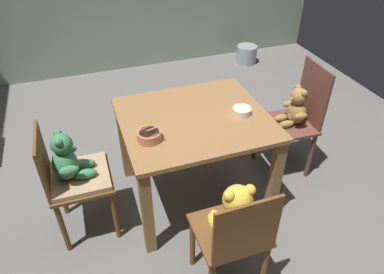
# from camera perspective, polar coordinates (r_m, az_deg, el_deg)

# --- Properties ---
(ground_plane) EXTENTS (5.20, 5.20, 0.04)m
(ground_plane) POSITION_cam_1_polar(r_m,az_deg,el_deg) (2.95, 0.33, -9.27)
(ground_plane) COLOR slate
(dining_table) EXTENTS (1.03, 0.91, 0.75)m
(dining_table) POSITION_cam_1_polar(r_m,az_deg,el_deg) (2.54, 0.37, 0.72)
(dining_table) COLOR olive
(dining_table) RESTS_ON ground_plane
(teddy_chair_near_front) EXTENTS (0.40, 0.38, 0.86)m
(teddy_chair_near_front) POSITION_cam_1_polar(r_m,az_deg,el_deg) (1.99, 6.92, -13.68)
(teddy_chair_near_front) COLOR brown
(teddy_chair_near_front) RESTS_ON ground_plane
(teddy_chair_near_left) EXTENTS (0.41, 0.42, 0.86)m
(teddy_chair_near_left) POSITION_cam_1_polar(r_m,az_deg,el_deg) (2.45, -18.96, -5.08)
(teddy_chair_near_left) COLOR brown
(teddy_chair_near_left) RESTS_ON ground_plane
(teddy_chair_near_right) EXTENTS (0.42, 0.43, 0.96)m
(teddy_chair_near_right) POSITION_cam_1_polar(r_m,az_deg,el_deg) (2.98, 16.36, 3.61)
(teddy_chair_near_right) COLOR brown
(teddy_chair_near_right) RESTS_ON ground_plane
(porridge_bowl_cream_near_right) EXTENTS (0.13, 0.13, 0.05)m
(porridge_bowl_cream_near_right) POSITION_cam_1_polar(r_m,az_deg,el_deg) (2.51, 8.05, 4.23)
(porridge_bowl_cream_near_right) COLOR beige
(porridge_bowl_cream_near_right) RESTS_ON dining_table
(porridge_bowl_terracotta_near_left) EXTENTS (0.16, 0.16, 0.14)m
(porridge_bowl_terracotta_near_left) POSITION_cam_1_polar(r_m,az_deg,el_deg) (2.24, -6.94, 0.24)
(porridge_bowl_terracotta_near_left) COLOR #BC704F
(porridge_bowl_terracotta_near_left) RESTS_ON dining_table
(metal_pail) EXTENTS (0.28, 0.28, 0.24)m
(metal_pail) POSITION_cam_1_polar(r_m,az_deg,el_deg) (5.06, 8.83, 13.10)
(metal_pail) COLOR #93969B
(metal_pail) RESTS_ON ground_plane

